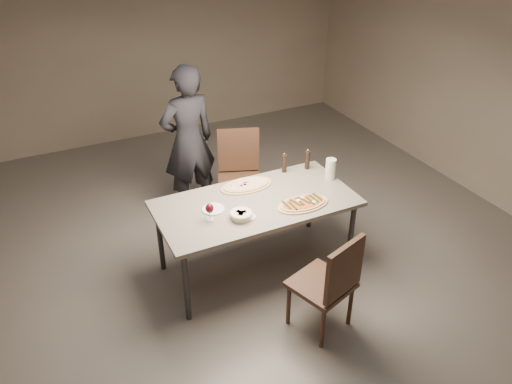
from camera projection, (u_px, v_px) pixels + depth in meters
name	position (u px, v px, depth m)	size (l,w,h in m)	color
room	(256.00, 136.00, 4.15)	(7.00, 7.00, 7.00)	#5A544E
dining_table	(256.00, 207.00, 4.52)	(1.80, 0.90, 0.75)	gray
zucchini_pizza	(303.00, 204.00, 4.43)	(0.49, 0.27, 0.05)	tan
ham_pizza	(246.00, 185.00, 4.71)	(0.51, 0.28, 0.04)	tan
bread_basket	(241.00, 215.00, 4.23)	(0.20, 0.20, 0.07)	#F0E1C3
oil_dish	(249.00, 217.00, 4.26)	(0.12, 0.12, 0.01)	white
pepper_mill_left	(284.00, 163.00, 4.92)	(0.05, 0.05, 0.21)	black
pepper_mill_right	(307.00, 160.00, 4.97)	(0.06, 0.06, 0.22)	black
carafe	(330.00, 169.00, 4.80)	(0.10, 0.10, 0.21)	silver
wine_glass	(210.00, 209.00, 4.18)	(0.07, 0.07, 0.16)	silver
side_plate	(213.00, 209.00, 4.37)	(0.20, 0.20, 0.01)	white
chair_near	(331.00, 281.00, 3.91)	(0.56, 0.56, 0.93)	#40281B
chair_far	(239.00, 171.00, 5.39)	(0.60, 0.60, 0.99)	#40281B
diner	(188.00, 141.00, 5.36)	(0.61, 0.40, 1.68)	black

